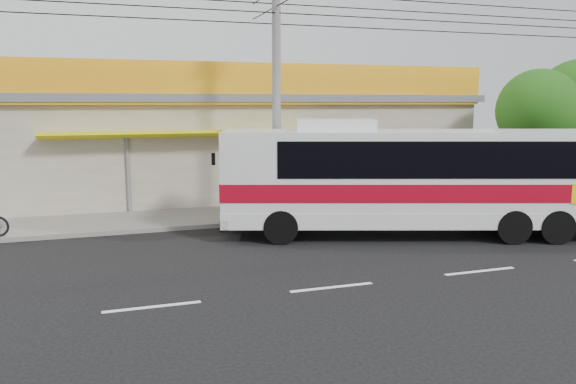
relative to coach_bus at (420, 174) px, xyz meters
name	(u,v)px	position (x,y,z in m)	size (l,w,h in m)	color
ground	(296,259)	(-4.57, -1.41, -1.97)	(120.00, 120.00, 0.00)	black
sidewalk	(244,215)	(-4.57, 4.59, -1.89)	(30.00, 3.20, 0.15)	slate
lane_markings	(332,288)	(-4.57, -3.91, -1.97)	(50.00, 0.12, 0.01)	silver
storefront_building	(214,144)	(-4.58, 10.13, 0.33)	(22.60, 9.20, 5.70)	gray
coach_bus	(420,174)	(0.00, 0.00, 0.00)	(12.12, 6.08, 3.67)	silver
utility_pole	(276,6)	(-3.79, 2.95, 5.32)	(34.00, 14.00, 8.83)	slate
tree_near	(541,113)	(7.64, 3.45, 1.78)	(3.34, 3.34, 5.54)	#301F13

